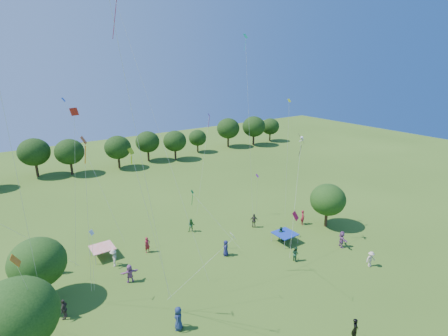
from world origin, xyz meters
TOP-DOWN VIEW (x-y plane):
  - near_tree_west at (-15.22, 14.19)m, footprint 5.01×5.01m
  - near_tree_north at (-13.22, 21.10)m, footprint 4.43×4.43m
  - near_tree_east at (16.80, 16.87)m, footprint 4.13×4.13m
  - treeline at (-1.73, 55.43)m, footprint 88.01×8.77m
  - tent_red_stripe at (-7.20, 25.13)m, footprint 2.20×2.20m
  - tent_blue at (10.03, 16.84)m, footprint 2.20×2.20m
  - man_in_black at (4.26, 3.88)m, footprint 0.78×0.72m
  - crowd_person_0 at (-5.52, 11.90)m, footprint 0.93×1.05m
  - crowd_person_1 at (-11.42, 24.59)m, footprint 0.61×0.72m
  - crowd_person_2 at (2.85, 24.76)m, footprint 0.91×0.79m
  - crowd_person_3 at (-6.80, 22.85)m, footprint 0.72×1.21m
  - crowd_person_4 at (-12.20, 17.88)m, footprint 0.91×1.08m
  - crowd_person_5 at (14.30, 12.69)m, footprint 1.30×1.76m
  - crowd_person_6 at (3.18, 18.28)m, footprint 0.83×0.93m
  - crowd_person_7 at (14.88, 18.81)m, footprint 0.72×0.81m
  - crowd_person_8 at (9.94, 17.43)m, footprint 0.75×0.90m
  - crowd_person_9 at (13.53, 8.75)m, footprint 1.11×0.72m
  - crowd_person_10 at (9.52, 21.51)m, footprint 1.06×1.02m
  - crowd_person_11 at (-6.41, 19.54)m, footprint 1.67×0.83m
  - crowd_person_13 at (-3.12, 23.41)m, footprint 0.70×0.52m
  - crowd_person_14 at (8.31, 13.60)m, footprint 0.45×0.77m
  - pirate_kite at (11.13, 16.39)m, footprint 5.14×4.33m
  - red_high_kite at (-4.91, 18.60)m, footprint 4.38×6.11m
  - small_kite_0 at (-9.79, 16.30)m, footprint 0.51×2.78m
  - small_kite_1 at (-9.34, 21.01)m, footprint 1.45×2.27m
  - small_kite_2 at (-7.21, 12.69)m, footprint 2.95×1.54m
  - small_kite_3 at (-14.53, 23.25)m, footprint 6.00×1.01m
  - small_kite_4 at (-8.48, 10.23)m, footprint 4.93×5.67m
  - small_kite_5 at (8.36, 19.78)m, footprint 2.40×2.65m
  - small_kite_6 at (-9.48, 18.40)m, footprint 0.60×0.45m
  - small_kite_7 at (-14.01, 10.95)m, footprint 0.92×8.31m
  - small_kite_8 at (3.98, 9.98)m, footprint 4.86×5.06m
  - small_kite_9 at (-14.58, 11.96)m, footprint 1.11×6.70m
  - small_kite_10 at (12.30, 19.46)m, footprint 0.65×0.33m
  - small_kite_11 at (1.53, 20.36)m, footprint 3.03×4.43m
  - small_kite_12 at (-7.41, 27.59)m, footprint 3.39×4.69m
  - small_kite_13 at (6.32, 26.86)m, footprint 2.70×1.15m
  - small_kite_14 at (-0.96, 12.53)m, footprint 5.40×1.80m
  - small_kite_15 at (8.96, 22.59)m, footprint 1.22×1.08m

SIDE VIEW (x-z plane):
  - crowd_person_14 at x=8.31m, z-range 0.00..1.51m
  - crowd_person_9 at x=13.53m, z-range 0.00..1.56m
  - crowd_person_8 at x=9.94m, z-range 0.00..1.61m
  - crowd_person_2 at x=2.85m, z-range 0.00..1.62m
  - crowd_person_1 at x=-11.42m, z-range 0.00..1.65m
  - crowd_person_6 at x=3.18m, z-range 0.00..1.67m
  - crowd_person_4 at x=-12.20m, z-range 0.00..1.69m
  - crowd_person_13 at x=-3.12m, z-range 0.00..1.69m
  - crowd_person_11 at x=-6.41m, z-range 0.00..1.71m
  - crowd_person_3 at x=-6.80m, z-range 0.00..1.73m
  - crowd_person_10 at x=9.52m, z-range 0.00..1.73m
  - man_in_black at x=4.26m, z-range 0.00..1.76m
  - crowd_person_5 at x=14.30m, z-range 0.00..1.79m
  - crowd_person_7 at x=14.88m, z-range 0.00..1.83m
  - crowd_person_0 at x=-5.52m, z-range 0.00..1.89m
  - tent_red_stripe at x=-7.20m, z-range 0.49..1.59m
  - tent_blue at x=10.03m, z-range 0.49..1.59m
  - near_tree_east at x=16.80m, z-range 0.78..6.06m
  - near_tree_north at x=-13.22m, z-range 0.80..6.40m
  - treeline at x=-1.73m, z-range 0.70..7.48m
  - near_tree_west at x=-15.22m, z-range 0.99..7.51m
  - small_kite_14 at x=-0.96m, z-range 2.85..7.70m
  - small_kite_11 at x=1.53m, z-range 2.69..8.08m
  - small_kite_6 at x=-9.48m, z-range 2.93..8.12m
  - small_kite_3 at x=-14.53m, z-range 3.01..9.27m
  - small_kite_5 at x=8.36m, z-range 3.01..9.27m
  - small_kite_8 at x=3.98m, z-range 3.54..10.30m
  - small_kite_9 at x=-14.58m, z-range 3.99..12.48m
  - small_kite_13 at x=6.32m, z-range 4.17..15.99m
  - small_kite_2 at x=-7.21m, z-range 4.19..16.94m
  - small_kite_10 at x=12.30m, z-range 4.05..17.88m
  - pirate_kite at x=11.13m, z-range 5.94..16.59m
  - small_kite_12 at x=-7.41m, z-range 4.33..18.70m
  - small_kite_0 at x=-9.79m, z-range 5.16..18.23m
  - small_kite_1 at x=-9.34m, z-range 5.49..19.82m
  - small_kite_7 at x=-14.01m, z-range 6.43..26.27m
  - small_kite_15 at x=8.96m, z-range 6.47..26.82m
  - small_kite_4 at x=-8.48m, z-range 5.38..28.49m
  - red_high_kite at x=-4.91m, z-range 7.72..30.64m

